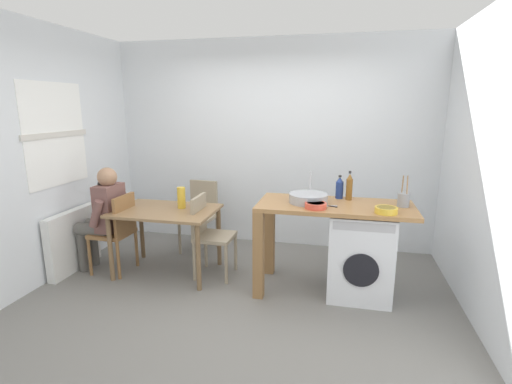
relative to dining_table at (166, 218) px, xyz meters
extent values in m
plane|color=slate|center=(0.94, -0.47, -0.64)|extent=(5.46, 5.46, 0.00)
cube|color=silver|center=(0.94, 1.28, 0.71)|extent=(4.60, 0.10, 2.70)
cube|color=silver|center=(-1.21, -0.47, 0.71)|extent=(0.10, 3.80, 2.70)
cube|color=white|center=(-1.16, -0.17, 0.91)|extent=(0.01, 0.90, 1.10)
cube|color=beige|center=(-1.15, -0.17, 0.91)|extent=(0.02, 0.96, 0.06)
cube|color=silver|center=(3.09, -0.47, 0.71)|extent=(0.10, 3.80, 2.70)
cube|color=white|center=(-1.08, -0.17, -0.29)|extent=(0.10, 0.80, 0.70)
cube|color=olive|center=(0.00, 0.00, 0.08)|extent=(1.10, 0.76, 0.03)
cylinder|color=brown|center=(-0.50, -0.33, -0.29)|extent=(0.05, 0.05, 0.71)
cylinder|color=brown|center=(0.50, -0.33, -0.29)|extent=(0.05, 0.05, 0.71)
cylinder|color=brown|center=(-0.50, 0.33, -0.29)|extent=(0.05, 0.05, 0.71)
cylinder|color=brown|center=(0.50, 0.33, -0.29)|extent=(0.05, 0.05, 0.71)
cube|color=olive|center=(-0.62, -0.10, -0.19)|extent=(0.41, 0.41, 0.04)
cube|color=olive|center=(-0.44, -0.11, 0.03)|extent=(0.05, 0.38, 0.45)
cylinder|color=olive|center=(-0.80, -0.27, -0.42)|extent=(0.04, 0.04, 0.45)
cylinder|color=olive|center=(-0.79, 0.08, -0.42)|extent=(0.04, 0.04, 0.45)
cylinder|color=olive|center=(-0.45, -0.28, -0.42)|extent=(0.04, 0.04, 0.45)
cylinder|color=olive|center=(-0.44, 0.07, -0.42)|extent=(0.04, 0.04, 0.45)
cube|color=gray|center=(0.55, 0.05, -0.19)|extent=(0.40, 0.40, 0.04)
cube|color=gray|center=(0.37, 0.05, 0.03)|extent=(0.04, 0.38, 0.45)
cylinder|color=gray|center=(0.73, 0.23, -0.42)|extent=(0.04, 0.04, 0.45)
cylinder|color=gray|center=(0.73, -0.13, -0.42)|extent=(0.04, 0.04, 0.45)
cylinder|color=gray|center=(0.37, 0.23, -0.42)|extent=(0.04, 0.04, 0.45)
cylinder|color=gray|center=(0.37, -0.13, -0.42)|extent=(0.04, 0.04, 0.45)
cube|color=gray|center=(0.10, 0.70, -0.19)|extent=(0.44, 0.44, 0.04)
cube|color=gray|center=(0.12, 0.88, 0.03)|extent=(0.38, 0.07, 0.45)
cylinder|color=gray|center=(0.26, 0.50, -0.42)|extent=(0.04, 0.04, 0.45)
cylinder|color=gray|center=(-0.10, 0.54, -0.42)|extent=(0.04, 0.04, 0.45)
cylinder|color=gray|center=(0.30, 0.86, -0.42)|extent=(0.04, 0.04, 0.45)
cylinder|color=gray|center=(-0.06, 0.90, -0.42)|extent=(0.04, 0.04, 0.45)
cylinder|color=#595651|center=(-0.96, -0.18, -0.42)|extent=(0.11, 0.11, 0.45)
cylinder|color=#595651|center=(-0.96, 0.00, -0.42)|extent=(0.11, 0.11, 0.45)
cylinder|color=#595651|center=(-0.80, -0.18, -0.14)|extent=(0.40, 0.15, 0.14)
cylinder|color=#595651|center=(-0.80, 0.00, -0.14)|extent=(0.40, 0.15, 0.14)
cube|color=brown|center=(-0.62, -0.10, 0.11)|extent=(0.21, 0.35, 0.52)
cylinder|color=brown|center=(-0.65, -0.31, 0.09)|extent=(0.19, 0.10, 0.31)
cylinder|color=brown|center=(-0.63, 0.11, 0.09)|extent=(0.19, 0.10, 0.31)
sphere|color=#A57A5B|center=(-0.62, -0.10, 0.45)|extent=(0.21, 0.21, 0.21)
sphere|color=black|center=(-0.68, -0.10, 0.37)|extent=(0.12, 0.12, 0.12)
cube|color=#9E7042|center=(1.83, -0.04, 0.26)|extent=(1.50, 0.68, 0.04)
cube|color=olive|center=(1.13, -0.33, -0.20)|extent=(0.10, 0.10, 0.88)
cube|color=olive|center=(1.13, 0.25, -0.20)|extent=(0.10, 0.10, 0.88)
cube|color=silver|center=(2.09, -0.04, -0.21)|extent=(0.60, 0.60, 0.86)
cylinder|color=black|center=(2.09, -0.35, -0.26)|extent=(0.32, 0.02, 0.32)
cube|color=#B2B2B7|center=(2.09, -0.34, 0.16)|extent=(0.54, 0.01, 0.08)
cylinder|color=#9EA0A5|center=(1.56, -0.04, 0.32)|extent=(0.38, 0.38, 0.09)
cylinder|color=#B2B2B7|center=(1.56, 0.14, 0.42)|extent=(0.02, 0.02, 0.28)
cylinder|color=navy|center=(1.86, 0.20, 0.36)|extent=(0.08, 0.08, 0.17)
cone|color=navy|center=(1.86, 0.20, 0.48)|extent=(0.07, 0.07, 0.05)
cylinder|color=#262626|center=(1.86, 0.20, 0.51)|extent=(0.03, 0.03, 0.02)
cylinder|color=brown|center=(1.95, 0.17, 0.38)|extent=(0.06, 0.06, 0.21)
cone|color=brown|center=(1.95, 0.17, 0.52)|extent=(0.06, 0.06, 0.06)
cylinder|color=#262626|center=(1.95, 0.17, 0.56)|extent=(0.03, 0.03, 0.02)
cylinder|color=#D84C38|center=(1.65, -0.24, 0.30)|extent=(0.20, 0.20, 0.06)
cylinder|color=maroon|center=(1.65, -0.24, 0.32)|extent=(0.16, 0.16, 0.03)
cylinder|color=gray|center=(2.46, 0.01, 0.34)|extent=(0.11, 0.11, 0.13)
cylinder|color=#99724C|center=(2.44, 0.02, 0.49)|extent=(0.01, 0.04, 0.18)
cylinder|color=#99724C|center=(2.48, -0.01, 0.49)|extent=(0.01, 0.05, 0.18)
cylinder|color=gold|center=(2.28, -0.26, 0.30)|extent=(0.20, 0.20, 0.05)
cylinder|color=olive|center=(2.28, -0.26, 0.32)|extent=(0.16, 0.16, 0.03)
cylinder|color=gold|center=(0.15, 0.10, 0.21)|extent=(0.09, 0.09, 0.24)
cube|color=#B2B2B7|center=(1.78, -0.14, 0.28)|extent=(0.15, 0.06, 0.01)
cube|color=#262628|center=(1.78, -0.14, 0.28)|extent=(0.15, 0.06, 0.01)
camera|label=1|loc=(1.88, -3.71, 1.22)|focal=26.74mm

